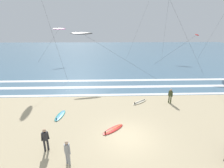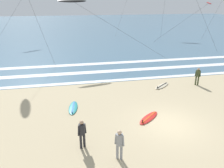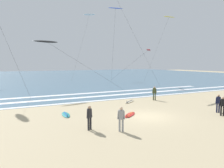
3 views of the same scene
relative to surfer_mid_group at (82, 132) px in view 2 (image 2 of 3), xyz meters
The scene contains 13 objects.
ground_plane 5.68m from the surfer_mid_group, 12.78° to the left, with size 160.00×160.00×0.00m, color tan.
ocean_surface 54.57m from the surfer_mid_group, 84.26° to the left, with size 140.00×90.00×0.01m, color slate.
wave_foam_shoreline 11.44m from the surfer_mid_group, 58.18° to the left, with size 51.71×0.62×0.01m, color white.
wave_foam_mid_break 14.14m from the surfer_mid_group, 63.27° to the left, with size 50.58×0.97×0.01m, color white.
wave_foam_outer_break 17.09m from the surfer_mid_group, 67.57° to the left, with size 39.21×0.97×0.01m, color white.
surfer_mid_group is the anchor object (origin of this frame).
surfer_foreground_main 2.07m from the surfer_mid_group, 36.83° to the right, with size 0.47×0.37×1.60m.
surfer_right_near 12.87m from the surfer_mid_group, 33.36° to the left, with size 0.45×0.39×1.60m.
surfboard_left_pile 5.03m from the surfer_mid_group, 26.42° to the left, with size 1.97×1.85×0.25m.
surfboard_right_spare 10.60m from the surfer_mid_group, 44.27° to the left, with size 2.01×1.79×0.25m.
surfboard_foreground_flat 4.74m from the surfer_mid_group, 93.95° to the left, with size 0.86×2.16×0.25m.
kite_red_low_near 29.75m from the surfer_mid_group, 46.42° to the left, with size 6.35×8.79×6.88m.
kite_black_high_right 17.56m from the surfer_mid_group, 88.20° to the left, with size 13.29×1.34×7.26m.
Camera 2 is at (-5.90, -11.11, 7.28)m, focal length 35.96 mm.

